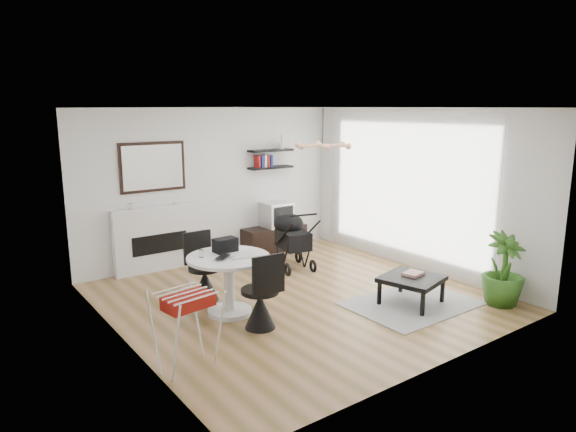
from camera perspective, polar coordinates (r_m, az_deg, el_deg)
floor at (r=7.55m, az=1.00°, el=-9.03°), size 5.00×5.00×0.00m
ceiling at (r=7.05m, az=1.08°, el=11.93°), size 5.00×5.00×0.00m
wall_back at (r=9.26m, az=-8.37°, el=3.41°), size 5.00×0.00×5.00m
wall_left at (r=6.04m, az=-18.25°, el=-1.59°), size 0.00×5.00×5.00m
wall_right at (r=8.89m, az=14.00°, el=2.84°), size 0.00×5.00×5.00m
sheer_curtain at (r=8.94m, az=12.60°, el=2.95°), size 0.04×3.60×2.60m
fireplace at (r=8.87m, az=-14.29°, el=-1.58°), size 1.50×0.17×2.16m
shelf_lower at (r=9.72m, az=-1.92°, el=5.41°), size 0.90×0.25×0.04m
shelf_upper at (r=9.69m, az=-1.94°, el=7.29°), size 0.90×0.25×0.04m
pendant_lamp at (r=7.74m, az=3.87°, el=7.83°), size 0.90×0.90×0.10m
tv_console at (r=9.88m, az=-1.54°, el=-2.52°), size 1.26×0.44×0.47m
crt_tv at (r=9.80m, az=-1.28°, el=0.20°), size 0.54×0.47×0.47m
dining_table at (r=6.85m, az=-6.59°, el=-6.63°), size 1.09×1.09×0.80m
laptop at (r=6.67m, az=-6.91°, el=-4.60°), size 0.36×0.35×0.02m
black_bag at (r=6.96m, az=-6.99°, el=-3.21°), size 0.31×0.19×0.19m
newspaper at (r=6.77m, az=-4.97°, el=-4.35°), size 0.44×0.39×0.01m
drinking_glass at (r=6.76m, az=-9.62°, el=-4.13°), size 0.06×0.06×0.10m
chair_far at (r=7.46m, az=-9.28°, el=-6.93°), size 0.46×0.46×0.97m
chair_near at (r=6.45m, az=-3.03°, el=-9.77°), size 0.47×0.49×1.00m
drying_rack at (r=5.55m, az=-11.17°, el=-12.17°), size 0.65×0.61×0.86m
stroller at (r=8.78m, az=0.42°, el=-2.94°), size 0.69×0.92×1.04m
rug at (r=7.52m, az=13.62°, el=-9.41°), size 1.76×1.27×0.01m
coffee_table at (r=7.40m, az=13.58°, el=-6.90°), size 0.91×0.91×0.39m
magazines at (r=7.46m, az=13.74°, el=-6.23°), size 0.31×0.26×0.04m
potted_plant at (r=7.73m, az=22.82°, el=-5.48°), size 0.65×0.65×1.02m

